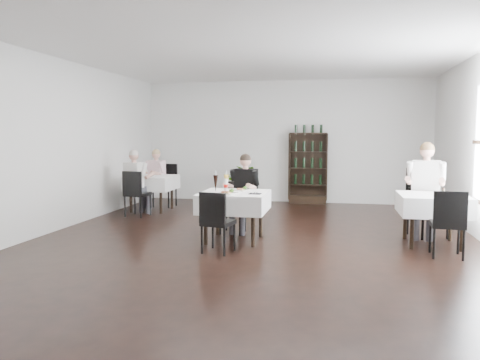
# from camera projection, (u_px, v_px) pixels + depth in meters

# --- Properties ---
(room_shell) EXTENTS (9.00, 9.00, 9.00)m
(room_shell) POSITION_uv_depth(u_px,v_px,m) (253.00, 146.00, 7.20)
(room_shell) COLOR black
(room_shell) RESTS_ON ground
(wine_shelf) EXTENTS (0.90, 0.28, 1.75)m
(wine_shelf) POSITION_uv_depth(u_px,v_px,m) (308.00, 169.00, 11.35)
(wine_shelf) COLOR black
(wine_shelf) RESTS_ON ground
(main_table) EXTENTS (1.03, 1.03, 0.77)m
(main_table) POSITION_uv_depth(u_px,v_px,m) (234.00, 202.00, 7.34)
(main_table) COLOR black
(main_table) RESTS_ON ground
(left_table) EXTENTS (0.98, 0.98, 0.77)m
(left_table) POSITION_uv_depth(u_px,v_px,m) (152.00, 183.00, 10.26)
(left_table) COLOR black
(left_table) RESTS_ON ground
(right_table) EXTENTS (0.98, 0.98, 0.77)m
(right_table) POSITION_uv_depth(u_px,v_px,m) (433.00, 205.00, 7.04)
(right_table) COLOR black
(right_table) RESTS_ON ground
(potted_tree) EXTENTS (0.86, 0.76, 0.91)m
(potted_tree) POSITION_uv_depth(u_px,v_px,m) (243.00, 184.00, 11.59)
(potted_tree) COLOR #26511C
(potted_tree) RESTS_ON ground
(main_chair_far) EXTENTS (0.42, 0.43, 0.87)m
(main_chair_far) POSITION_uv_depth(u_px,v_px,m) (234.00, 204.00, 7.98)
(main_chair_far) COLOR black
(main_chair_far) RESTS_ON ground
(main_chair_near) EXTENTS (0.47, 0.47, 0.88)m
(main_chair_near) POSITION_uv_depth(u_px,v_px,m) (216.00, 218.00, 6.55)
(main_chair_near) COLOR black
(main_chair_near) RESTS_ON ground
(left_chair_far) EXTENTS (0.50, 0.50, 0.99)m
(left_chair_far) POSITION_uv_depth(u_px,v_px,m) (166.00, 182.00, 10.94)
(left_chair_far) COLOR black
(left_chair_far) RESTS_ON ground
(left_chair_near) EXTENTS (0.48, 0.49, 0.94)m
(left_chair_near) POSITION_uv_depth(u_px,v_px,m) (135.00, 191.00, 9.50)
(left_chair_near) COLOR black
(left_chair_near) RESTS_ON ground
(right_chair_far) EXTENTS (0.67, 0.67, 1.12)m
(right_chair_far) POSITION_uv_depth(u_px,v_px,m) (425.00, 197.00, 7.72)
(right_chair_far) COLOR black
(right_chair_far) RESTS_ON ground
(right_chair_near) EXTENTS (0.45, 0.45, 0.93)m
(right_chair_near) POSITION_uv_depth(u_px,v_px,m) (448.00, 220.00, 6.29)
(right_chair_near) COLOR black
(right_chair_near) RESTS_ON ground
(diner_main) EXTENTS (0.56, 0.59, 1.35)m
(diner_main) POSITION_uv_depth(u_px,v_px,m) (244.00, 187.00, 7.98)
(diner_main) COLOR #3A3A41
(diner_main) RESTS_ON ground
(diner_left_far) EXTENTS (0.60, 0.63, 1.34)m
(diner_left_far) POSITION_uv_depth(u_px,v_px,m) (154.00, 174.00, 10.74)
(diner_left_far) COLOR #3A3A41
(diner_left_far) RESTS_ON ground
(diner_left_near) EXTENTS (0.57, 0.60, 1.37)m
(diner_left_near) POSITION_uv_depth(u_px,v_px,m) (136.00, 177.00, 9.70)
(diner_left_near) COLOR #3A3A41
(diner_left_near) RESTS_ON ground
(diner_right_far) EXTENTS (0.64, 0.68, 1.55)m
(diner_right_far) POSITION_uv_depth(u_px,v_px,m) (426.00, 182.00, 7.57)
(diner_right_far) COLOR #3A3A41
(diner_right_far) RESTS_ON ground
(plate_far) EXTENTS (0.29, 0.29, 0.07)m
(plate_far) POSITION_uv_depth(u_px,v_px,m) (242.00, 190.00, 7.55)
(plate_far) COLOR white
(plate_far) RESTS_ON main_table
(plate_near) EXTENTS (0.33, 0.33, 0.08)m
(plate_near) POSITION_uv_depth(u_px,v_px,m) (228.00, 193.00, 7.12)
(plate_near) COLOR white
(plate_near) RESTS_ON main_table
(pilsner_dark) EXTENTS (0.08, 0.08, 0.33)m
(pilsner_dark) POSITION_uv_depth(u_px,v_px,m) (216.00, 183.00, 7.38)
(pilsner_dark) COLOR black
(pilsner_dark) RESTS_ON main_table
(pilsner_lager) EXTENTS (0.08, 0.08, 0.34)m
(pilsner_lager) POSITION_uv_depth(u_px,v_px,m) (226.00, 183.00, 7.42)
(pilsner_lager) COLOR #B98F2F
(pilsner_lager) RESTS_ON main_table
(coke_bottle) EXTENTS (0.07, 0.07, 0.26)m
(coke_bottle) POSITION_uv_depth(u_px,v_px,m) (226.00, 185.00, 7.42)
(coke_bottle) COLOR silver
(coke_bottle) RESTS_ON main_table
(napkin_cutlery) EXTENTS (0.19, 0.20, 0.02)m
(napkin_cutlery) POSITION_uv_depth(u_px,v_px,m) (255.00, 194.00, 7.11)
(napkin_cutlery) COLOR black
(napkin_cutlery) RESTS_ON main_table
(pepper_mill) EXTENTS (0.05, 0.05, 0.10)m
(pepper_mill) POSITION_uv_depth(u_px,v_px,m) (443.00, 191.00, 7.06)
(pepper_mill) COLOR black
(pepper_mill) RESTS_ON right_table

